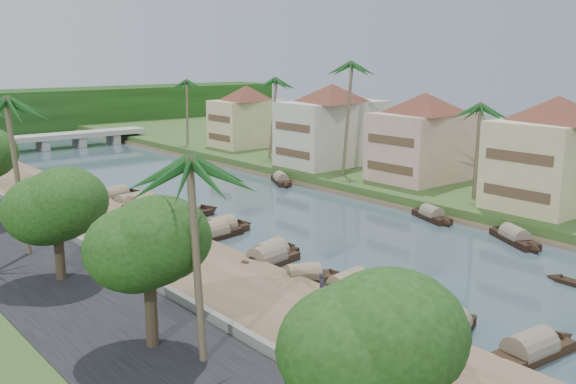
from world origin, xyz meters
TOP-DOWN VIEW (x-y plane):
  - ground at (0.00, 0.00)m, footprint 220.00×220.00m
  - left_bank at (-16.00, 20.00)m, footprint 10.00×180.00m
  - right_bank at (19.00, 20.00)m, footprint 16.00×180.00m
  - retaining_wall at (-20.20, 20.00)m, footprint 0.40×180.00m
  - far_right_fill at (56.00, 20.00)m, footprint 60.00×220.00m
  - treeline at (0.00, 100.00)m, footprint 120.00×14.00m
  - bridge at (0.00, 72.00)m, footprint 28.00×4.00m
  - building_near at (18.99, -2.00)m, footprint 14.85×14.85m
  - building_mid at (19.99, 14.00)m, footprint 14.11×14.11m
  - building_far at (18.99, 28.00)m, footprint 15.59×15.59m
  - building_distant at (19.99, 48.00)m, footprint 12.62×12.62m
  - sampan_0 at (-8.62, -16.24)m, footprint 7.85×2.23m
  - sampan_1 at (-9.66, -12.21)m, footprint 6.98×4.21m
  - sampan_2 at (-9.30, -3.97)m, footprint 7.38×1.73m
  - sampan_3 at (-8.78, -3.58)m, footprint 6.76×2.16m
  - sampan_4 at (-10.35, -0.71)m, footprint 6.48×3.86m
  - sampan_5 at (-9.19, 4.46)m, footprint 7.32×3.78m
  - sampan_6 at (-10.00, 3.80)m, footprint 7.71×3.04m
  - sampan_7 at (-9.47, 12.17)m, footprint 8.21×2.69m
  - sampan_8 at (-7.91, 13.03)m, footprint 6.85×1.97m
  - sampan_9 at (-8.32, 19.55)m, footprint 9.60×2.63m
  - sampan_10 at (-9.60, 22.98)m, footprint 8.40×2.10m
  - sampan_11 at (-9.21, 25.45)m, footprint 8.47×5.90m
  - sampan_12 at (-9.56, 26.76)m, footprint 8.93×3.08m
  - sampan_13 at (-9.55, 30.73)m, footprint 7.92×3.73m
  - sampan_14 at (9.25, -4.40)m, footprint 4.69×7.33m
  - sampan_15 at (9.87, 4.53)m, footprint 3.36×6.61m
  - sampan_16 at (9.70, 26.76)m, footprint 4.38×6.97m
  - canoe_1 at (-7.07, -4.84)m, footprint 5.38×3.54m
  - canoe_2 at (-7.21, 15.67)m, footprint 5.68×1.76m
  - palm_1 at (16.00, 4.27)m, footprint 3.20×3.20m
  - palm_2 at (15.00, 21.44)m, footprint 3.20×3.20m
  - palm_3 at (16.00, 36.82)m, footprint 3.20×3.20m
  - palm_4 at (-23.00, -8.26)m, footprint 3.20×3.20m
  - palm_5 at (-24.00, 13.16)m, footprint 3.20×3.20m
  - palm_7 at (14.00, 55.54)m, footprint 3.20×3.20m
  - tree_0 at (-24.00, -19.64)m, footprint 4.67×4.67m
  - tree_1 at (-24.00, -5.42)m, footprint 4.90×4.90m
  - tree_2 at (-24.00, 6.62)m, footprint 5.23×5.23m
  - tree_6 at (24.00, 31.54)m, footprint 4.22×4.22m
  - person_near at (-12.91, -5.33)m, footprint 0.74×0.59m
  - person_far at (-17.04, 14.94)m, footprint 1.00×0.90m

SIDE VIEW (x-z plane):
  - ground at x=0.00m, z-range 0.00..0.00m
  - canoe_2 at x=-7.21m, z-range -0.31..0.51m
  - canoe_1 at x=-7.07m, z-range -0.36..0.56m
  - left_bank at x=-16.00m, z-range 0.00..0.80m
  - sampan_16 at x=9.70m, z-range -0.50..1.30m
  - sampan_15 at x=9.87m, z-range -0.50..1.31m
  - sampan_3 at x=-8.78m, z-range -0.52..1.33m
  - sampan_14 at x=9.25m, z-range -0.53..1.34m
  - sampan_4 at x=-10.35m, z-range -0.54..1.35m
  - sampan_2 at x=-9.30m, z-range -0.58..1.40m
  - sampan_0 at x=-8.62m, z-range -0.62..1.44m
  - sampan_12 at x=-9.56m, z-range -0.64..1.46m
  - sampan_1 at x=-9.66m, z-range -0.63..1.45m
  - sampan_8 at x=-7.91m, z-range -0.65..1.48m
  - sampan_13 at x=-9.55m, z-range -0.66..1.49m
  - sampan_7 at x=-9.47m, z-range -0.66..1.49m
  - sampan_6 at x=-10.00m, z-range -0.71..1.54m
  - sampan_5 at x=-9.19m, z-range -0.72..1.55m
  - sampan_10 at x=-9.60m, z-range -0.73..1.57m
  - sampan_9 at x=-8.32m, z-range -0.77..1.61m
  - sampan_11 at x=-9.21m, z-range -0.80..1.65m
  - far_right_fill at x=56.00m, z-range 0.00..1.15m
  - right_bank at x=19.00m, z-range 0.00..1.20m
  - retaining_wall at x=-20.20m, z-range 0.80..1.90m
  - person_far at x=-17.04m, z-range 0.80..2.47m
  - person_near at x=-12.91m, z-range 0.80..2.57m
  - bridge at x=0.00m, z-range 0.52..2.92m
  - treeline at x=0.00m, z-range 0.00..8.00m
  - building_distant at x=19.99m, z-range 1.28..10.48m
  - tree_2 at x=-24.00m, z-range 2.59..9.41m
  - building_mid at x=19.99m, z-range 1.28..10.98m
  - tree_6 at x=24.00m, z-range 2.84..9.82m
  - building_near at x=18.99m, z-range 1.28..11.48m
  - building_far at x=18.99m, z-range 1.28..11.48m
  - tree_1 at x=-24.00m, z-range 2.86..9.98m
  - tree_0 at x=-24.00m, z-range 3.06..10.42m
  - palm_1 at x=16.00m, z-range 4.74..15.35m
  - palm_4 at x=-23.00m, z-range 5.06..15.91m
  - palm_7 at x=14.00m, z-range 5.08..16.40m
  - palm_3 at x=16.00m, z-range 5.44..17.50m
  - palm_5 at x=-24.00m, z-range 5.72..18.01m
  - palm_2 at x=15.00m, z-range 6.49..20.85m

